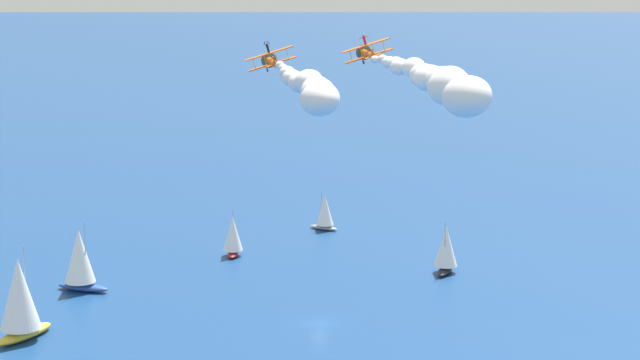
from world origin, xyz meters
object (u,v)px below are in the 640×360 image
Objects in this scene: sailboat_outer_ring_a at (80,259)px; wingwalker_lead at (267,47)px; sailboat_mid_cluster at (325,212)px; wingwalker_wingman at (364,39)px; sailboat_inshore at (233,235)px; sailboat_far_stbd at (20,298)px; biplane_lead at (272,61)px; biplane_wingman at (368,53)px; sailboat_ahead at (446,249)px.

sailboat_outer_ring_a is 6.70× the size of wingwalker_lead.
sailboat_mid_cluster is 5.37× the size of wingwalker_wingman.
wingwalker_wingman reaches higher than wingwalker_lead.
sailboat_outer_ring_a reaches higher than sailboat_mid_cluster.
sailboat_inshore is at bearing 78.27° from wingwalker_lead.
wingwalker_wingman reaches higher than sailboat_far_stbd.
sailboat_far_stbd is 50.13m from biplane_lead.
wingwalker_wingman is (13.17, -4.78, 1.02)m from wingwalker_lead.
biplane_wingman is at bearing -19.96° from biplane_lead.
wingwalker_lead is at bearing -159.70° from sailboat_ahead.
sailboat_ahead is at bearing 36.75° from wingwalker_wingman.
sailboat_outer_ring_a is (-30.55, -10.41, 1.52)m from sailboat_inshore.
biplane_lead reaches higher than sailboat_ahead.
sailboat_ahead is 1.18× the size of sailboat_mid_cluster.
wingwalker_lead is at bearing -14.03° from sailboat_far_stbd.
wingwalker_wingman reaches higher than sailboat_ahead.
sailboat_far_stbd is at bearing -175.76° from sailboat_ahead.
sailboat_far_stbd is at bearing 165.97° from wingwalker_lead.
sailboat_inshore is 54.54m from biplane_lead.
biplane_lead is at bearing -14.15° from wingwalker_lead.
sailboat_outer_ring_a is (-61.04, 15.20, 1.07)m from sailboat_ahead.
biplane_lead is (-31.41, -51.36, 36.35)m from sailboat_mid_cluster.
sailboat_inshore is 1.14× the size of biplane_wingman.
biplane_lead is 4.95× the size of wingwalker_wingman.
sailboat_ahead is at bearing 4.24° from sailboat_far_stbd.
sailboat_far_stbd is at bearing -122.40° from sailboat_outer_ring_a.
biplane_lead is at bearing -159.23° from sailboat_ahead.
sailboat_outer_ring_a is at bearing 126.99° from wingwalker_lead.
sailboat_ahead reaches higher than sailboat_inshore.
sailboat_ahead is 54.26m from biplane_lead.
wingwalker_wingman reaches higher than sailboat_outer_ring_a.
sailboat_ahead is 48.47m from biplane_wingman.
sailboat_outer_ring_a is at bearing 166.02° from sailboat_ahead.
sailboat_mid_cluster is 4.57× the size of wingwalker_lead.
sailboat_ahead is at bearing 20.77° from biplane_lead.
sailboat_far_stbd is at bearing -144.54° from sailboat_inshore.
biplane_wingman reaches higher than sailboat_ahead.
sailboat_inshore is at bearing 35.46° from sailboat_far_stbd.
sailboat_ahead is 50.29m from wingwalker_wingman.
wingwalker_lead is at bearing -101.73° from sailboat_inshore.
sailboat_ahead is 0.80× the size of sailboat_outer_ring_a.
biplane_lead is at bearing 159.78° from wingwalker_wingman.
biplane_wingman is at bearing -83.08° from sailboat_inshore.
sailboat_far_stbd is 1.62× the size of sailboat_inshore.
sailboat_inshore is 4.82× the size of wingwalker_lead.
wingwalker_lead reaches higher than biplane_lead.
biplane_lead is 14.04m from biplane_wingman.
sailboat_mid_cluster is at bearing 21.77° from sailboat_outer_ring_a.
sailboat_far_stbd is 74.41m from sailboat_ahead.
wingwalker_lead is at bearing 165.85° from biplane_lead.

